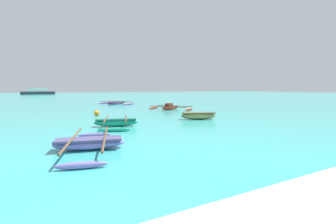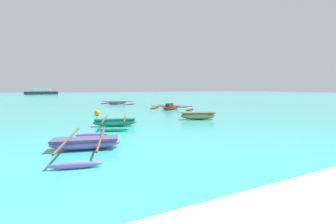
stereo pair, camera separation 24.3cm
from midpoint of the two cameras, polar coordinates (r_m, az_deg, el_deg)
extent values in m
ellipsoid|color=#1B9C7C|center=(12.88, -13.55, -2.63)|extent=(2.43, 1.14, 0.42)
cube|color=#1B6250|center=(12.86, -13.57, -1.88)|extent=(2.24, 1.06, 0.08)
cylinder|color=brown|center=(12.83, -11.17, -1.57)|extent=(0.98, 3.05, 0.07)
cylinder|color=brown|center=(12.89, -15.96, -1.65)|extent=(0.98, 3.05, 0.07)
ellipsoid|color=#1B9C7C|center=(14.47, -13.20, -2.13)|extent=(1.56, 0.64, 0.20)
ellipsoid|color=#1B9C7C|center=(11.34, -13.96, -4.39)|extent=(1.56, 0.64, 0.20)
ellipsoid|color=#A7311E|center=(22.33, 0.38, 1.02)|extent=(2.79, 2.08, 0.31)
cube|color=maroon|center=(22.32, 0.38, 1.32)|extent=(2.57, 1.93, 0.08)
cube|color=maroon|center=(21.97, -0.10, 1.80)|extent=(0.94, 0.82, 0.34)
cylinder|color=brown|center=(22.91, 1.20, 1.59)|extent=(2.27, 3.37, 0.07)
cylinder|color=brown|center=(21.72, -0.49, 1.35)|extent=(2.27, 3.37, 0.07)
ellipsoid|color=#A7311E|center=(23.36, -3.92, 1.09)|extent=(1.60, 1.15, 0.20)
ellipsoid|color=#A7311E|center=(21.44, 5.06, 0.64)|extent=(1.60, 1.15, 0.20)
ellipsoid|color=#8D4995|center=(30.75, -13.23, 2.25)|extent=(3.11, 2.29, 0.31)
cube|color=#5A355F|center=(30.74, -13.23, 2.46)|extent=(2.87, 2.13, 0.08)
cylinder|color=brown|center=(31.24, -12.31, 2.65)|extent=(2.30, 3.75, 0.07)
cylinder|color=brown|center=(30.24, -14.19, 2.49)|extent=(2.30, 3.75, 0.07)
ellipsoid|color=#8D4995|center=(32.31, -15.95, 2.25)|extent=(2.00, 1.32, 0.20)
ellipsoid|color=#8D4995|center=(29.26, -10.22, 2.02)|extent=(2.00, 1.32, 0.20)
ellipsoid|color=#7C6CC3|center=(8.40, -20.17, -7.59)|extent=(2.49, 1.28, 0.39)
cube|color=#514878|center=(8.36, -20.20, -6.56)|extent=(2.30, 1.20, 0.08)
cylinder|color=brown|center=(8.30, -16.51, -6.11)|extent=(1.01, 3.84, 0.07)
cylinder|color=brown|center=(8.44, -23.87, -6.19)|extent=(1.01, 3.84, 0.07)
ellipsoid|color=#7C6CC3|center=(10.33, -18.86, -5.55)|extent=(1.38, 0.52, 0.20)
ellipsoid|color=#7C6CC3|center=(6.54, -22.20, -12.41)|extent=(1.38, 0.52, 0.20)
ellipsoid|color=#9A9154|center=(15.44, 7.30, -0.96)|extent=(2.49, 1.51, 0.49)
cube|color=brown|center=(15.42, 7.31, -0.21)|extent=(2.30, 1.41, 0.08)
sphere|color=orange|center=(18.22, -17.99, -0.25)|extent=(0.42, 0.42, 0.42)
cube|color=#2D333D|center=(87.12, -30.15, 4.19)|extent=(10.01, 2.20, 1.00)
cube|color=white|center=(87.11, -30.19, 4.92)|extent=(5.51, 1.87, 1.20)
camera|label=1|loc=(0.12, -90.39, -0.04)|focal=24.00mm
camera|label=2|loc=(0.12, 89.61, 0.04)|focal=24.00mm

